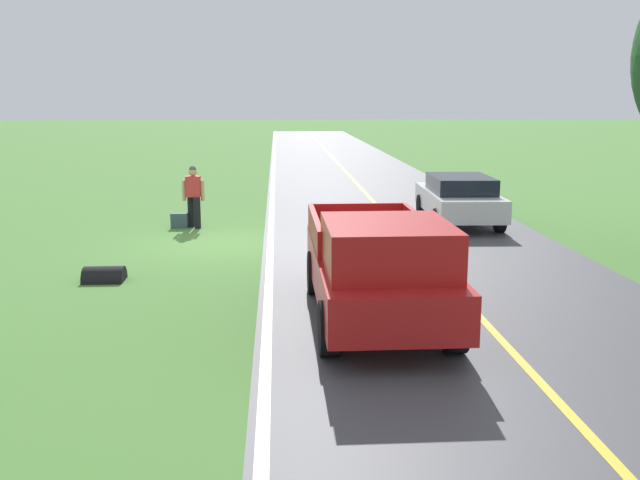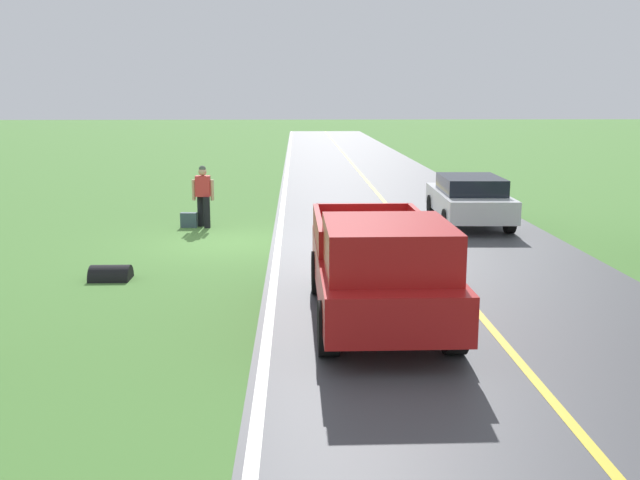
{
  "view_description": "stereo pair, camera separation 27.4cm",
  "coord_description": "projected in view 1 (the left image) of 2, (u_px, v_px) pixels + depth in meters",
  "views": [
    {
      "loc": [
        -1.38,
        17.84,
        3.63
      ],
      "look_at": [
        -2.0,
        7.52,
        1.56
      ],
      "focal_mm": 40.26,
      "sensor_mm": 36.0,
      "label": 1
    },
    {
      "loc": [
        -1.66,
        17.85,
        3.63
      ],
      "look_at": [
        -2.0,
        7.52,
        1.56
      ],
      "focal_mm": 40.26,
      "sensor_mm": 36.0,
      "label": 2
    }
  ],
  "objects": [
    {
      "name": "pickup_truck_passing",
      "position": [
        378.0,
        265.0,
        11.54
      ],
      "size": [
        2.12,
        5.41,
        1.82
      ],
      "color": "#B21919",
      "rests_on": "ground"
    },
    {
      "name": "suitcase_carried",
      "position": [
        179.0,
        221.0,
        20.18
      ],
      "size": [
        0.47,
        0.22,
        0.42
      ],
      "primitive_type": "cube",
      "rotation": [
        0.0,
        0.0,
        1.53
      ],
      "color": "#384C56",
      "rests_on": "ground"
    },
    {
      "name": "sedan_near_oncoming",
      "position": [
        459.0,
        198.0,
        20.77
      ],
      "size": [
        2.05,
        4.46,
        1.41
      ],
      "color": "silver",
      "rests_on": "ground"
    },
    {
      "name": "drainage_culvert",
      "position": [
        105.0,
        281.0,
        14.4
      ],
      "size": [
        0.8,
        0.6,
        0.6
      ],
      "primitive_type": "cylinder",
      "rotation": [
        0.0,
        1.57,
        0.0
      ],
      "color": "black",
      "rests_on": "ground"
    },
    {
      "name": "hitchhiker_walking",
      "position": [
        194.0,
        193.0,
        20.12
      ],
      "size": [
        0.62,
        0.52,
        1.75
      ],
      "color": "black",
      "rests_on": "ground"
    },
    {
      "name": "lane_edge_line",
      "position": [
        271.0,
        243.0,
        18.16
      ],
      "size": [
        0.16,
        117.6,
        0.0
      ],
      "primitive_type": "cube",
      "color": "silver",
      "rests_on": "ground"
    },
    {
      "name": "lane_centre_line",
      "position": [
        410.0,
        241.0,
        18.37
      ],
      "size": [
        0.14,
        117.6,
        0.0
      ],
      "primitive_type": "cube",
      "color": "gold",
      "rests_on": "ground"
    },
    {
      "name": "road_surface",
      "position": [
        410.0,
        241.0,
        18.37
      ],
      "size": [
        7.49,
        120.0,
        0.0
      ],
      "primitive_type": "cube",
      "color": "#47474C",
      "rests_on": "ground"
    },
    {
      "name": "ground_plane",
      "position": [
        223.0,
        243.0,
        18.09
      ],
      "size": [
        200.0,
        200.0,
        0.0
      ],
      "primitive_type": "plane",
      "color": "#4C7F38"
    }
  ]
}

